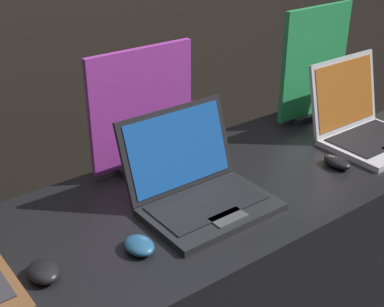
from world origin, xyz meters
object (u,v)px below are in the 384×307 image
(promo_stand_middle, at_px, (142,113))
(promo_stand_back, at_px, (314,67))
(laptop_middle, at_px, (198,185))
(mouse_middle, at_px, (139,245))
(mouse_back, at_px, (337,162))
(mouse_front, at_px, (43,272))
(laptop_back, at_px, (363,123))

(promo_stand_middle, bearing_deg, promo_stand_back, -4.09)
(laptop_middle, distance_m, promo_stand_back, 0.78)
(mouse_middle, height_order, mouse_back, mouse_back)
(laptop_middle, bearing_deg, mouse_back, -11.43)
(mouse_middle, bearing_deg, mouse_back, -0.73)
(mouse_front, height_order, promo_stand_back, promo_stand_back)
(laptop_middle, bearing_deg, laptop_back, -1.41)
(laptop_back, distance_m, promo_stand_back, 0.29)
(mouse_middle, distance_m, laptop_back, 0.99)
(mouse_front, distance_m, promo_stand_middle, 0.61)
(mouse_front, bearing_deg, mouse_middle, -11.43)
(promo_stand_back, bearing_deg, promo_stand_middle, 175.91)
(mouse_middle, distance_m, promo_stand_middle, 0.48)
(promo_stand_middle, height_order, promo_stand_back, promo_stand_back)
(mouse_front, xyz_separation_m, promo_stand_back, (1.22, 0.27, 0.19))
(promo_stand_middle, relative_size, mouse_back, 3.88)
(mouse_back, bearing_deg, laptop_back, 19.25)
(laptop_back, relative_size, mouse_back, 3.30)
(mouse_middle, xyz_separation_m, promo_stand_middle, (0.26, 0.37, 0.17))
(mouse_middle, relative_size, mouse_back, 0.92)
(mouse_front, xyz_separation_m, promo_stand_middle, (0.49, 0.33, 0.17))
(mouse_middle, bearing_deg, promo_stand_back, 18.01)
(mouse_middle, distance_m, promo_stand_back, 1.06)
(mouse_middle, distance_m, mouse_back, 0.75)
(mouse_back, bearing_deg, laptop_middle, 168.57)
(laptop_middle, xyz_separation_m, laptop_back, (0.73, -0.02, 0.00))
(laptop_middle, xyz_separation_m, promo_stand_back, (0.73, 0.23, 0.15))
(mouse_front, height_order, laptop_middle, laptop_middle)
(mouse_front, xyz_separation_m, mouse_middle, (0.23, -0.05, -0.00))
(mouse_middle, bearing_deg, laptop_back, 4.22)
(laptop_middle, height_order, promo_stand_middle, promo_stand_middle)
(promo_stand_middle, bearing_deg, laptop_back, -22.31)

